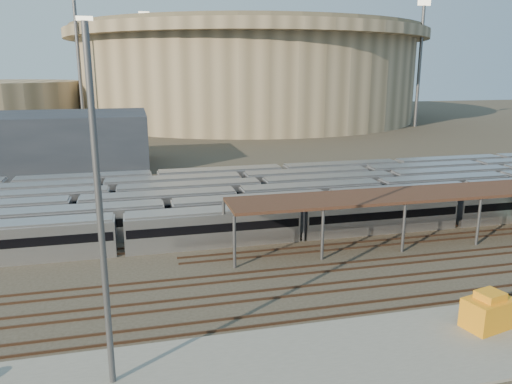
{
  "coord_description": "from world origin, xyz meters",
  "views": [
    {
      "loc": [
        -16.39,
        -40.97,
        17.94
      ],
      "look_at": [
        -3.33,
        12.0,
        4.34
      ],
      "focal_mm": 35.0,
      "sensor_mm": 36.0,
      "label": 1
    }
  ],
  "objects": [
    {
      "name": "ground",
      "position": [
        0.0,
        0.0,
        0.0
      ],
      "size": [
        420.0,
        420.0,
        0.0
      ],
      "primitive_type": "plane",
      "color": "#383026",
      "rests_on": "ground"
    },
    {
      "name": "apron",
      "position": [
        -5.0,
        -15.0,
        0.1
      ],
      "size": [
        50.0,
        9.0,
        0.2
      ],
      "primitive_type": "cube",
      "color": "gray",
      "rests_on": "ground"
    },
    {
      "name": "subway_trains",
      "position": [
        0.66,
        18.5,
        1.8
      ],
      "size": [
        122.07,
        23.9,
        3.6
      ],
      "color": "#B9B9BE",
      "rests_on": "ground"
    },
    {
      "name": "inspection_shed",
      "position": [
        22.0,
        4.0,
        4.98
      ],
      "size": [
        60.3,
        6.0,
        5.3
      ],
      "color": "#555559",
      "rests_on": "ground"
    },
    {
      "name": "empty_tracks",
      "position": [
        0.0,
        -5.0,
        0.09
      ],
      "size": [
        170.0,
        9.62,
        0.18
      ],
      "color": "#4C3323",
      "rests_on": "ground"
    },
    {
      "name": "stadium",
      "position": [
        25.0,
        140.0,
        16.47
      ],
      "size": [
        124.0,
        124.0,
        32.5
      ],
      "color": "#9E8A6B",
      "rests_on": "ground"
    },
    {
      "name": "service_building",
      "position": [
        -35.0,
        55.0,
        5.0
      ],
      "size": [
        42.0,
        20.0,
        10.0
      ],
      "primitive_type": "cube",
      "color": "#1E232D",
      "rests_on": "ground"
    },
    {
      "name": "floodlight_0",
      "position": [
        -30.0,
        110.0,
        20.65
      ],
      "size": [
        4.0,
        1.0,
        38.4
      ],
      "color": "#555559",
      "rests_on": "ground"
    },
    {
      "name": "floodlight_2",
      "position": [
        70.0,
        100.0,
        20.65
      ],
      "size": [
        4.0,
        1.0,
        38.4
      ],
      "color": "#555559",
      "rests_on": "ground"
    },
    {
      "name": "floodlight_3",
      "position": [
        -10.0,
        160.0,
        20.65
      ],
      "size": [
        4.0,
        1.0,
        38.4
      ],
      "color": "#555559",
      "rests_on": "ground"
    },
    {
      "name": "yard_light_pole",
      "position": [
        -18.38,
        -14.18,
        10.37
      ],
      "size": [
        0.81,
        0.36,
        20.18
      ],
      "color": "#555559",
      "rests_on": "apron"
    },
    {
      "name": "yellow_equipment",
      "position": [
        7.04,
        -13.95,
        1.26
      ],
      "size": [
        3.8,
        2.85,
        2.13
      ],
      "primitive_type": "cube",
      "rotation": [
        0.0,
        0.0,
        0.23
      ],
      "color": "orange",
      "rests_on": "apron"
    }
  ]
}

